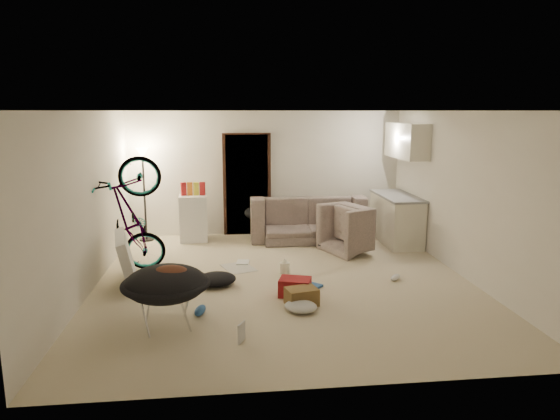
{
  "coord_description": "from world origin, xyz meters",
  "views": [
    {
      "loc": [
        -0.85,
        -7.09,
        2.49
      ],
      "look_at": [
        0.01,
        0.6,
        0.96
      ],
      "focal_mm": 32.0,
      "sensor_mm": 36.0,
      "label": 1
    }
  ],
  "objects": [
    {
      "name": "kitchen_uppers",
      "position": [
        2.56,
        2.0,
        1.95
      ],
      "size": [
        0.38,
        1.4,
        0.65
      ],
      "primitive_type": "cube",
      "color": "silver",
      "rests_on": "wall_right"
    },
    {
      "name": "snack_box_3",
      "position": [
        -1.28,
        2.55,
        1.0
      ],
      "size": [
        0.11,
        0.09,
        0.3
      ],
      "primitive_type": "cube",
      "rotation": [
        0.0,
        0.0,
        -0.17
      ],
      "color": "maroon",
      "rests_on": "mini_fridge"
    },
    {
      "name": "tv_box",
      "position": [
        -2.3,
        0.1,
        0.37
      ],
      "size": [
        0.51,
        1.15,
        0.75
      ],
      "primitive_type": "cube",
      "rotation": [
        0.0,
        -0.21,
        0.21
      ],
      "color": "silver",
      "rests_on": "floor"
    },
    {
      "name": "floor_lamp",
      "position": [
        -2.4,
        2.65,
        1.31
      ],
      "size": [
        0.28,
        0.28,
        1.81
      ],
      "color": "black",
      "rests_on": "floor"
    },
    {
      "name": "armchair",
      "position": [
        1.56,
        1.49,
        0.31
      ],
      "size": [
        1.16,
        1.22,
        0.63
      ],
      "primitive_type": "imported",
      "rotation": [
        0.0,
        0.0,
        1.98
      ],
      "color": "#383F37",
      "rests_on": "floor"
    },
    {
      "name": "wall_right",
      "position": [
        2.76,
        0.0,
        1.25
      ],
      "size": [
        0.02,
        6.0,
        2.5
      ],
      "primitive_type": "cube",
      "color": "white",
      "rests_on": "floor"
    },
    {
      "name": "snack_box_0",
      "position": [
        -1.64,
        2.55,
        1.0
      ],
      "size": [
        0.12,
        0.1,
        0.3
      ],
      "primitive_type": "cube",
      "rotation": [
        0.0,
        0.0,
        0.33
      ],
      "color": "maroon",
      "rests_on": "mini_fridge"
    },
    {
      "name": "saucer_chair",
      "position": [
        -1.55,
        -1.48,
        0.43
      ],
      "size": [
        1.03,
        1.03,
        0.73
      ],
      "color": "silver",
      "rests_on": "floor"
    },
    {
      "name": "kitchen_counter",
      "position": [
        2.43,
        2.0,
        0.44
      ],
      "size": [
        0.6,
        1.5,
        0.88
      ],
      "primitive_type": "cube",
      "color": "silver",
      "rests_on": "floor"
    },
    {
      "name": "bicycle",
      "position": [
        -2.3,
        0.65,
        0.49
      ],
      "size": [
        1.92,
        0.94,
        1.08
      ],
      "primitive_type": "imported",
      "rotation": [
        0.0,
        -0.17,
        1.64
      ],
      "color": "black",
      "rests_on": "floor"
    },
    {
      "name": "snack_box_1",
      "position": [
        -1.52,
        2.55,
        1.0
      ],
      "size": [
        0.1,
        0.07,
        0.3
      ],
      "primitive_type": "cube",
      "rotation": [
        0.0,
        0.0,
        -0.03
      ],
      "color": "orange",
      "rests_on": "mini_fridge"
    },
    {
      "name": "counter_top",
      "position": [
        2.43,
        2.0,
        0.9
      ],
      "size": [
        0.64,
        1.54,
        0.04
      ],
      "primitive_type": "cube",
      "color": "gray",
      "rests_on": "kitchen_counter"
    },
    {
      "name": "shoe_1",
      "position": [
        0.54,
        2.35,
        0.05
      ],
      "size": [
        0.26,
        0.3,
        0.11
      ],
      "primitive_type": "ellipsoid",
      "rotation": [
        0.0,
        0.0,
        -0.97
      ],
      "color": "slate",
      "rests_on": "floor"
    },
    {
      "name": "doorway",
      "position": [
        -0.4,
        2.97,
        1.02
      ],
      "size": [
        0.85,
        0.1,
        2.04
      ],
      "primitive_type": "cube",
      "color": "black",
      "rests_on": "floor"
    },
    {
      "name": "shoe_2",
      "position": [
        -1.19,
        -1.16,
        0.05
      ],
      "size": [
        0.19,
        0.31,
        0.11
      ],
      "primitive_type": "ellipsoid",
      "rotation": [
        0.0,
        0.0,
        1.3
      ],
      "color": "#2B5A9C",
      "rests_on": "floor"
    },
    {
      "name": "drink_case_a",
      "position": [
        0.12,
        -0.99,
        0.11
      ],
      "size": [
        0.46,
        0.37,
        0.23
      ],
      "primitive_type": "cube",
      "rotation": [
        0.0,
        0.0,
        0.24
      ],
      "color": "brown",
      "rests_on": "floor"
    },
    {
      "name": "floor",
      "position": [
        0.0,
        0.0,
        -0.01
      ],
      "size": [
        5.5,
        6.0,
        0.02
      ],
      "primitive_type": "cube",
      "color": "beige",
      "rests_on": "ground"
    },
    {
      "name": "shoe_4",
      "position": [
        1.67,
        -0.19,
        0.04
      ],
      "size": [
        0.24,
        0.24,
        0.09
      ],
      "primitive_type": "ellipsoid",
      "rotation": [
        0.0,
        0.0,
        0.79
      ],
      "color": "white",
      "rests_on": "floor"
    },
    {
      "name": "drink_case_b",
      "position": [
        0.08,
        -0.65,
        0.12
      ],
      "size": [
        0.49,
        0.42,
        0.24
      ],
      "primitive_type": "cube",
      "rotation": [
        0.0,
        0.0,
        -0.3
      ],
      "color": "maroon",
      "rests_on": "floor"
    },
    {
      "name": "juicer",
      "position": [
        0.06,
        0.36,
        0.09
      ],
      "size": [
        0.16,
        0.16,
        0.23
      ],
      "color": "white",
      "rests_on": "floor"
    },
    {
      "name": "shoe_0",
      "position": [
        0.27,
        2.1,
        0.05
      ],
      "size": [
        0.29,
        0.16,
        0.1
      ],
      "primitive_type": "ellipsoid",
      "rotation": [
        0.0,
        0.0,
        0.2
      ],
      "color": "#2B5A9C",
      "rests_on": "floor"
    },
    {
      "name": "clothes_lump_c",
      "position": [
        0.08,
        -1.2,
        0.07
      ],
      "size": [
        0.54,
        0.51,
        0.13
      ],
      "primitive_type": "ellipsoid",
      "rotation": [
        0.0,
        0.0,
        -0.46
      ],
      "color": "silver",
      "rests_on": "floor"
    },
    {
      "name": "sofa_drape",
      "position": [
        -0.2,
        2.45,
        0.54
      ],
      "size": [
        0.61,
        0.52,
        0.28
      ],
      "primitive_type": "ellipsoid",
      "rotation": [
        0.0,
        0.0,
        -0.12
      ],
      "color": "black",
      "rests_on": "sofa"
    },
    {
      "name": "newspaper",
      "position": [
        -0.66,
        0.68,
        0.0
      ],
      "size": [
        0.61,
        0.69,
        0.01
      ],
      "primitive_type": "cube",
      "rotation": [
        0.0,
        0.0,
        0.35
      ],
      "color": "#BBB7AD",
      "rests_on": "floor"
    },
    {
      "name": "wall_left",
      "position": [
        -2.76,
        0.0,
        1.25
      ],
      "size": [
        0.02,
        6.0,
        2.5
      ],
      "primitive_type": "cube",
      "color": "white",
      "rests_on": "floor"
    },
    {
      "name": "clothes_lump_b",
      "position": [
        1.06,
        1.73,
        0.08
      ],
      "size": [
        0.68,
        0.67,
        0.16
      ],
      "primitive_type": "ellipsoid",
      "rotation": [
        0.0,
        0.0,
        0.66
      ],
      "color": "black",
      "rests_on": "floor"
    },
    {
      "name": "wall_front",
      "position": [
        0.0,
        -3.01,
        1.25
      ],
      "size": [
        5.5,
        0.02,
        2.5
      ],
      "primitive_type": "cube",
      "color": "white",
      "rests_on": "floor"
    },
    {
      "name": "book_white",
      "position": [
        -0.58,
        0.93,
        0.01
      ],
      "size": [
        0.23,
        0.29,
        0.02
      ],
      "primitive_type": "cube",
      "rotation": [
        0.0,
        0.0,
        -0.13
      ],
      "color": "silver",
      "rests_on": "floor"
    },
    {
      "name": "door_trim",
      "position": [
        -0.4,
        2.94,
        1.02
      ],
      "size": [
        0.97,
        0.04,
        2.1
      ],
      "primitive_type": "cube",
      "color": "black",
      "rests_on": "floor"
    },
    {
      "name": "snack_box_2",
      "position": [
        -1.4,
        2.55,
        1.0
      ],
      "size": [
        0.11,
        0.09,
        0.3
      ],
      "primitive_type": "cube",
      "rotation": [
        0.0,
        0.0,
        0.21
      ],
      "color": "yellow",
      "rests_on": "mini_fridge"
    },
    {
      "name": "wall_back",
      "position": [
        0.0,
        3.01,
        1.25
      ],
      "size": [
        5.5,
        0.02,
        2.5
      ],
      "primitive_type": "cube",
      "color": "white",
      "rests_on": "floor"
    },
    {
      "name": "sofa",
      "position": [
        0.75,
        2.45,
        0.33
      ],
      "size": [
        2.25,
        0.92,
        0.65
      ],
      "primitive_type": "imported",
      "rotation": [
        0.0,
        0.0,
        3.12
      ],
      "color": "#383F37",
      "rests_on": "floor"
    },
    {
      "name": "ceiling",
      "position": [
        0.0,
        0.0,
        2.51
      ],
      "size": [
        5.5,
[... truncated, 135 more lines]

